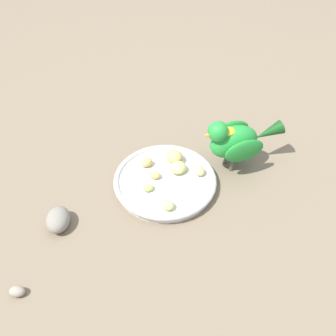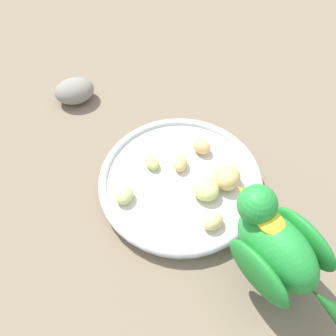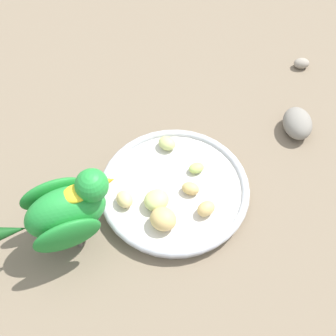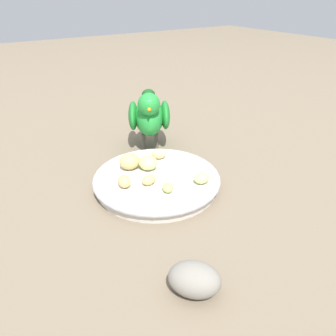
% 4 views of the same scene
% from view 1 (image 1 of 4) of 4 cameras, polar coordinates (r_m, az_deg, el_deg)
% --- Properties ---
extents(ground_plane, '(4.00, 4.00, 0.00)m').
position_cam_1_polar(ground_plane, '(0.88, 0.41, -3.08)').
color(ground_plane, '#756651').
extents(feeding_bowl, '(0.23, 0.23, 0.02)m').
position_cam_1_polar(feeding_bowl, '(0.88, -0.50, -2.02)').
color(feeding_bowl, beige).
rests_on(feeding_bowl, ground_plane).
extents(apple_piece_0, '(0.03, 0.02, 0.02)m').
position_cam_1_polar(apple_piece_0, '(0.81, -0.08, -5.43)').
color(apple_piece_0, '#C6D17A').
rests_on(apple_piece_0, feeding_bowl).
extents(apple_piece_1, '(0.03, 0.03, 0.02)m').
position_cam_1_polar(apple_piece_1, '(0.87, -1.99, -0.99)').
color(apple_piece_1, tan).
rests_on(apple_piece_1, feeding_bowl).
extents(apple_piece_2, '(0.03, 0.03, 0.02)m').
position_cam_1_polar(apple_piece_2, '(0.90, -3.14, 0.83)').
color(apple_piece_2, tan).
rests_on(apple_piece_2, feeding_bowl).
extents(apple_piece_3, '(0.03, 0.03, 0.01)m').
position_cam_1_polar(apple_piece_3, '(0.85, -2.94, -2.92)').
color(apple_piece_3, '#B2CC66').
rests_on(apple_piece_3, feeding_bowl).
extents(apple_piece_4, '(0.04, 0.03, 0.02)m').
position_cam_1_polar(apple_piece_4, '(0.88, 4.56, -0.38)').
color(apple_piece_4, '#E5C67F').
rests_on(apple_piece_4, feeding_bowl).
extents(apple_piece_5, '(0.04, 0.05, 0.03)m').
position_cam_1_polar(apple_piece_5, '(0.88, 1.48, 0.06)').
color(apple_piece_5, '#C6D17A').
rests_on(apple_piece_5, feeding_bowl).
extents(apple_piece_6, '(0.04, 0.04, 0.03)m').
position_cam_1_polar(apple_piece_6, '(0.90, 0.95, 1.68)').
color(apple_piece_6, tan).
rests_on(apple_piece_6, feeding_bowl).
extents(parrot, '(0.13, 0.18, 0.14)m').
position_cam_1_polar(parrot, '(0.89, 9.83, 4.08)').
color(parrot, '#59544C').
rests_on(parrot, ground_plane).
extents(rock_large, '(0.08, 0.08, 0.04)m').
position_cam_1_polar(rock_large, '(0.83, -15.77, -7.26)').
color(rock_large, gray).
rests_on(rock_large, ground_plane).
extents(pebble_0, '(0.04, 0.03, 0.02)m').
position_cam_1_polar(pebble_0, '(0.77, -21.17, -16.47)').
color(pebble_0, gray).
rests_on(pebble_0, ground_plane).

